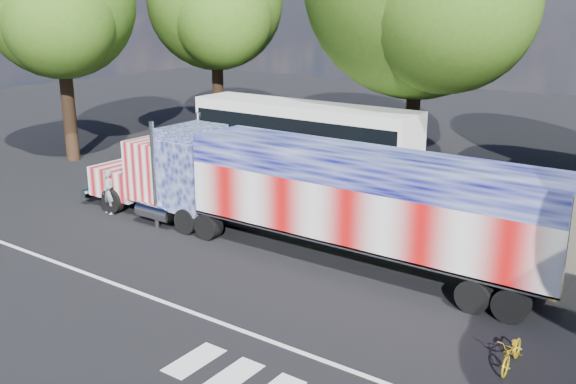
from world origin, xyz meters
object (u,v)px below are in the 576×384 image
Objects in this scene: bicycle at (512,352)px; tree_w_a at (59,3)px; semi_truck at (304,193)px; tree_nw_a at (217,2)px; coach_bus at (303,137)px; woman at (109,192)px.

tree_w_a reaches higher than bicycle.
semi_truck is 1.54× the size of tree_nw_a.
tree_nw_a reaches higher than coach_bus.
semi_truck is 8.98m from woman.
semi_truck is at bearing -40.50° from tree_nw_a.
tree_w_a is at bearing -104.93° from tree_nw_a.
woman is 17.36m from tree_nw_a.
coach_bus is 0.99× the size of tree_w_a.
tree_nw_a reaches higher than semi_truck.
coach_bus is 10.48m from woman.
woman is at bearing -104.91° from coach_bus.
bicycle is 0.12× the size of tree_nw_a.
tree_w_a reaches higher than semi_truck.
tree_nw_a is (-23.55, 16.42, 7.96)m from bicycle.
coach_bus is at bearing 124.45° from semi_truck.
bicycle is at bearing -40.53° from coach_bus.
tree_nw_a reaches higher than bicycle.
coach_bus is at bearing -24.33° from tree_nw_a.
woman is at bearing -28.82° from tree_w_a.
tree_nw_a reaches higher than tree_w_a.
semi_truck reaches higher than coach_bus.
semi_truck reaches higher than woman.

